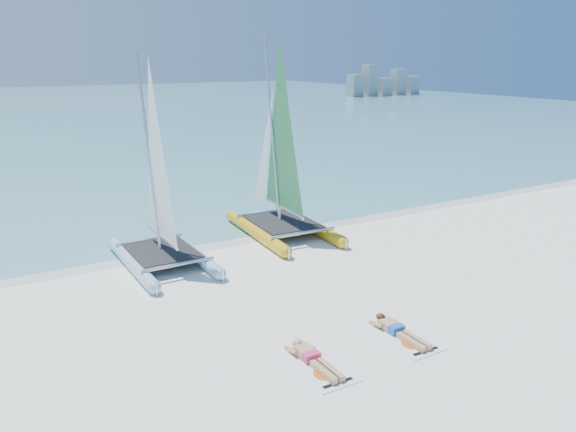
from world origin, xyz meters
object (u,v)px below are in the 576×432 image
object	(u,v)px
sunbather_b	(397,330)
catamaran_yellow	(276,169)
towel_a	(317,366)
sunbather_a	(312,357)
towel_b	(403,338)
catamaran_blue	(158,202)

from	to	relation	value
sunbather_b	catamaran_yellow	bearing A→B (deg)	79.43
towel_a	sunbather_a	xyz separation A→B (m)	(0.00, 0.19, 0.11)
sunbather_a	towel_b	world-z (taller)	sunbather_a
sunbather_a	sunbather_b	world-z (taller)	same
catamaran_blue	sunbather_a	size ratio (longest dim) A/B	3.87
sunbather_a	towel_b	bearing A→B (deg)	-3.72
towel_a	sunbather_a	distance (m)	0.22
catamaran_yellow	towel_a	xyz separation A→B (m)	(-4.02, -8.90, -2.31)
catamaran_yellow	sunbather_a	world-z (taller)	catamaran_yellow
catamaran_yellow	towel_b	distance (m)	9.31
towel_a	towel_b	size ratio (longest dim) A/B	1.00
catamaran_yellow	sunbather_b	xyz separation A→B (m)	(-1.62, -8.68, -2.20)
catamaran_blue	catamaran_yellow	xyz separation A→B (m)	(4.85, 1.21, 0.33)
catamaran_blue	towel_a	world-z (taller)	catamaran_blue
towel_b	sunbather_b	world-z (taller)	sunbather_b
catamaran_yellow	catamaran_blue	bearing A→B (deg)	-162.33
catamaran_blue	sunbather_a	xyz separation A→B (m)	(0.82, -7.50, -1.88)
towel_a	sunbather_a	world-z (taller)	sunbather_a
sunbather_a	sunbather_b	size ratio (longest dim) A/B	1.00
catamaran_yellow	sunbather_a	bearing A→B (deg)	-111.13
towel_a	towel_b	world-z (taller)	same
catamaran_yellow	sunbather_a	distance (m)	9.85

